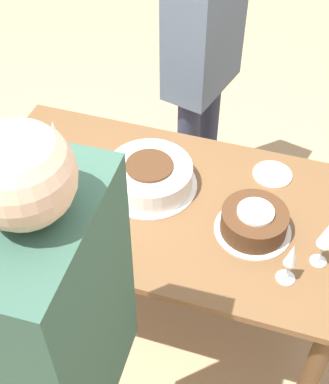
% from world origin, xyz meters
% --- Properties ---
extents(ground_plane, '(12.00, 12.00, 0.00)m').
position_xyz_m(ground_plane, '(0.00, 0.00, 0.00)').
color(ground_plane, tan).
extents(dining_table, '(1.48, 0.80, 0.78)m').
position_xyz_m(dining_table, '(0.00, 0.00, 0.65)').
color(dining_table, brown).
rests_on(dining_table, ground_plane).
extents(cake_center_white, '(0.37, 0.37, 0.11)m').
position_xyz_m(cake_center_white, '(-0.08, 0.06, 0.83)').
color(cake_center_white, white).
rests_on(cake_center_white, dining_table).
extents(cake_front_chocolate, '(0.28, 0.28, 0.11)m').
position_xyz_m(cake_front_chocolate, '(0.35, -0.04, 0.82)').
color(cake_front_chocolate, white).
rests_on(cake_front_chocolate, dining_table).
extents(wine_glass_near, '(0.06, 0.06, 0.21)m').
position_xyz_m(wine_glass_near, '(0.59, -0.11, 0.92)').
color(wine_glass_near, silver).
rests_on(wine_glass_near, dining_table).
extents(wine_glass_far, '(0.06, 0.06, 0.18)m').
position_xyz_m(wine_glass_far, '(0.49, -0.21, 0.89)').
color(wine_glass_far, silver).
rests_on(wine_glass_far, dining_table).
extents(wine_glass_extra, '(0.07, 0.07, 0.18)m').
position_xyz_m(wine_glass_extra, '(-0.49, 0.11, 0.90)').
color(wine_glass_extra, silver).
rests_on(wine_glass_extra, dining_table).
extents(dessert_plate_left, '(0.15, 0.15, 0.01)m').
position_xyz_m(dessert_plate_left, '(-0.16, -0.23, 0.78)').
color(dessert_plate_left, beige).
rests_on(dessert_plate_left, dining_table).
extents(dessert_plate_right, '(0.16, 0.16, 0.01)m').
position_xyz_m(dessert_plate_right, '(0.37, 0.27, 0.78)').
color(dessert_plate_right, beige).
rests_on(dessert_plate_right, dining_table).
extents(fork_pile, '(0.21, 0.11, 0.01)m').
position_xyz_m(fork_pile, '(-0.44, -0.26, 0.78)').
color(fork_pile, silver).
rests_on(fork_pile, dining_table).
extents(person_cutting, '(0.23, 0.41, 1.74)m').
position_xyz_m(person_cutting, '(-0.01, -0.78, 1.05)').
color(person_cutting, '#4C4238').
rests_on(person_cutting, ground_plane).
extents(person_watching, '(0.31, 0.44, 1.58)m').
position_xyz_m(person_watching, '(-0.06, 0.79, 0.95)').
color(person_watching, '#2D334C').
rests_on(person_watching, ground_plane).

